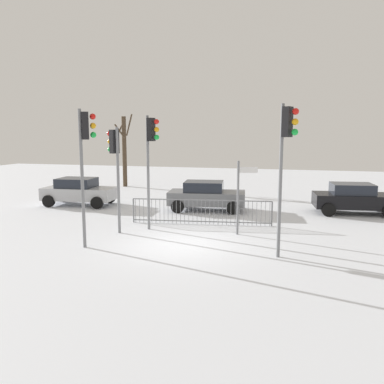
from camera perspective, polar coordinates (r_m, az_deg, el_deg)
name	(u,v)px	position (r m, az deg, el deg)	size (l,w,h in m)	color
ground_plane	(181,244)	(14.21, -1.53, -7.45)	(60.00, 60.00, 0.00)	white
traffic_light_mid_right	(115,156)	(15.67, -10.93, 5.08)	(0.53, 0.39, 4.11)	slate
traffic_light_foreground_right	(151,147)	(15.91, -5.89, 6.44)	(0.56, 0.35, 4.56)	slate
traffic_light_foreground_left	(85,147)	(13.80, -14.97, 6.20)	(0.51, 0.42, 4.67)	slate
traffic_light_rear_right	(286,146)	(12.46, 13.22, 6.34)	(0.53, 0.39, 4.76)	slate
direction_sign_post	(240,193)	(15.33, 6.81, -0.19)	(0.75, 0.30, 2.84)	slate
pedestrian_guard_railing	(201,212)	(17.09, 1.33, -2.80)	(5.95, 0.85, 1.07)	slate
car_grey_far	(206,195)	(20.09, 2.02, -0.48)	(3.98, 2.31, 1.47)	slate
car_black_trailing	(354,198)	(20.77, 22.09, -0.81)	(3.96, 2.27, 1.47)	black
car_silver_mid	(79,191)	(22.38, -15.82, 0.13)	(3.92, 2.16, 1.47)	#B2B5BA
bare_tree_left	(124,150)	(29.27, -9.61, 5.98)	(1.28, 1.29, 5.18)	#473828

